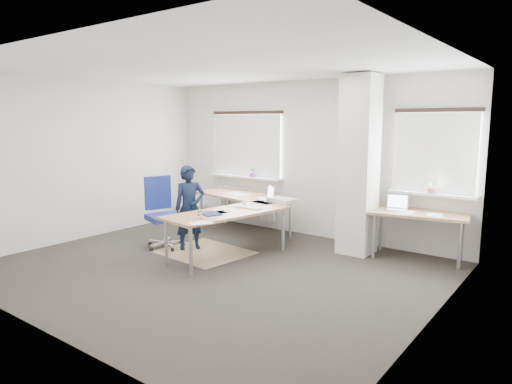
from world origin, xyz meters
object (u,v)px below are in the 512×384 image
Objects in this scene: desk_side at (418,215)px; desk_main at (239,205)px; person at (190,208)px; task_chair at (164,228)px.

desk_main is at bearing -169.37° from desk_side.
person is at bearing -117.12° from desk_main.
desk_side is 1.09× the size of person.
desk_side is 1.28× the size of task_chair.
task_chair is at bearing -127.33° from desk_main.
desk_main is 2.17× the size of person.
desk_main is 1.98× the size of desk_side.
desk_side is (2.65, 1.00, -0.01)m from desk_main.
desk_main is at bearing -4.94° from person.
desk_side reaches higher than desk_main.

